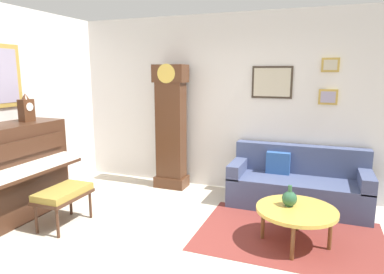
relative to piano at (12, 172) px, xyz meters
name	(u,v)px	position (x,y,z in m)	size (l,w,h in m)	color
ground_plane	(161,261)	(2.23, -0.20, -0.68)	(6.40, 6.00, 0.10)	beige
wall_back	(225,103)	(2.24, 2.20, 0.78)	(5.30, 0.13, 2.80)	silver
area_rug	(289,236)	(3.44, 0.74, -0.62)	(2.10, 1.50, 0.01)	maroon
piano	(12,172)	(0.00, 0.00, 0.00)	(0.87, 1.44, 1.24)	#3D2316
piano_bench	(63,194)	(0.78, 0.05, -0.22)	(0.42, 0.70, 0.48)	#3D2316
grandfather_clock	(171,130)	(1.42, 1.88, 0.34)	(0.52, 0.34, 2.03)	#4C2B19
couch	(297,184)	(3.45, 1.78, -0.32)	(1.90, 0.80, 0.84)	#424C70
coffee_table	(296,211)	(3.52, 0.58, -0.24)	(0.88, 0.88, 0.42)	gold
mantel_clock	(26,109)	(0.00, 0.32, 0.79)	(0.13, 0.18, 0.38)	#4C2B19
green_jug	(289,198)	(3.44, 0.63, -0.12)	(0.17, 0.17, 0.24)	#234C33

